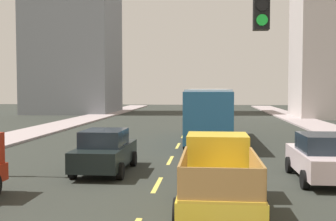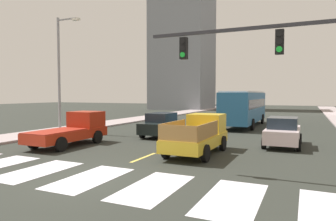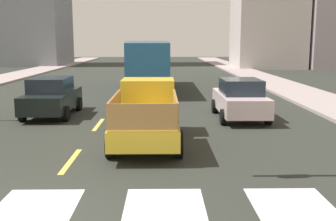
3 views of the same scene
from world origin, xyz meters
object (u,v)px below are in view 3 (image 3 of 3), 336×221
(city_bus, at_px, (150,61))
(sedan_near_left, at_px, (240,99))
(pickup_stakebed, at_px, (147,113))
(sedan_mid, at_px, (52,97))

(city_bus, height_order, sedan_near_left, city_bus)
(pickup_stakebed, bearing_deg, sedan_near_left, 44.67)
(city_bus, relative_size, sedan_near_left, 2.45)
(pickup_stakebed, xyz_separation_m, city_bus, (-0.29, 14.23, 1.02))
(pickup_stakebed, height_order, city_bus, city_bus)
(pickup_stakebed, xyz_separation_m, sedan_near_left, (3.84, 3.90, -0.08))
(pickup_stakebed, relative_size, sedan_mid, 1.18)
(city_bus, xyz_separation_m, sedan_near_left, (4.14, -10.33, -1.09))
(city_bus, bearing_deg, pickup_stakebed, -89.00)
(sedan_near_left, height_order, sedan_mid, same)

